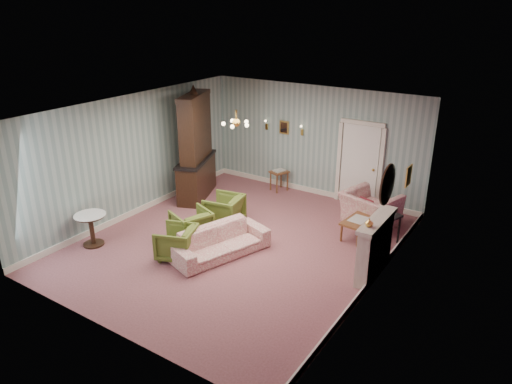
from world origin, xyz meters
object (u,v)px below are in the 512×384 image
Objects in this scene: olive_chair_b at (192,224)px; wingback_chair at (371,203)px; fireplace at (375,247)px; side_table_black at (387,229)px; coffee_table at (358,228)px; olive_chair_c at (224,209)px; olive_chair_a at (177,241)px; pedestal_table at (92,230)px; sofa_chintz at (220,237)px; dresser at (195,144)px.

wingback_chair is at bearing 155.94° from olive_chair_b.
side_table_black is (-0.21, 1.37, -0.25)m from fireplace.
coffee_table is (2.98, 2.07, -0.16)m from olive_chair_b.
olive_chair_b is 1.01m from olive_chair_c.
olive_chair_b is at bearing -148.56° from side_table_black.
olive_chair_b is at bearing 60.91° from wingback_chair.
olive_chair_a reaches higher than side_table_black.
olive_chair_c is at bearing 53.08° from pedestal_table.
sofa_chintz is 2.84× the size of pedestal_table.
fireplace is (5.31, -1.20, -0.87)m from dresser.
olive_chair_a is 0.53× the size of fireplace.
coffee_table is at bearing 122.95° from fireplace.
fireplace is at bearing -51.97° from sofa_chintz.
fireplace is 1.60× the size of coffee_table.
dresser reaches higher than sofa_chintz.
olive_chair_a is at bearing -79.21° from dresser.
olive_chair_c is 3.05m from coffee_table.
olive_chair_b reaches higher than side_table_black.
olive_chair_c is 3.65m from side_table_black.
side_table_black is 0.93× the size of pedestal_table.
wingback_chair is at bearing -10.70° from dresser.
coffee_table is (0.04, -0.83, -0.29)m from wingback_chair.
olive_chair_c is 0.39× the size of sofa_chintz.
fireplace is at bearing -57.05° from coffee_table.
wingback_chair is 0.84× the size of fireplace.
olive_chair_a is 0.37× the size of sofa_chintz.
fireplace is 2.10× the size of side_table_black.
olive_chair_c is at bearing 52.38° from sofa_chintz.
pedestal_table is at bearing -113.48° from dresser.
wingback_chair is at bearing 92.91° from coffee_table.
wingback_chair is at bearing 112.30° from fireplace.
coffee_table is at bearing 146.13° from olive_chair_b.
olive_chair_b is 0.26× the size of dresser.
fireplace is at bearing -81.28° from side_table_black.
olive_chair_c is (0.13, 1.00, 0.01)m from olive_chair_b.
pedestal_table is at bearing 133.33° from sofa_chintz.
olive_chair_a is at bearing -6.23° from olive_chair_c.
fireplace reaches higher than olive_chair_a.
wingback_chair is (2.03, 3.07, 0.12)m from sofa_chintz.
olive_chair_b is 4.20m from side_table_black.
pedestal_table is at bearing -93.05° from olive_chair_a.
pedestal_table is at bearing -47.05° from olive_chair_c.
coffee_table is at bearing -21.18° from dresser.
coffee_table is (2.07, 2.25, -0.17)m from sofa_chintz.
pedestal_table is (-4.60, -3.40, 0.13)m from coffee_table.
dresser is (-1.77, 2.78, 1.07)m from olive_chair_a.
olive_chair_a is 0.26× the size of dresser.
pedestal_table is (-5.20, -3.52, 0.02)m from side_table_black.
olive_chair_c and sofa_chintz have the same top height.
olive_chair_c reaches higher than olive_chair_b.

